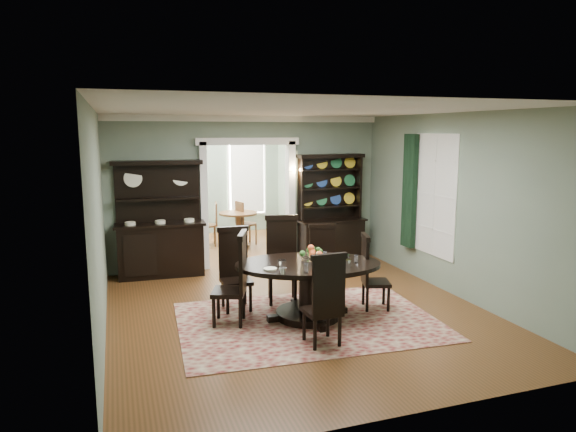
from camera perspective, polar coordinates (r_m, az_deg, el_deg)
name	(u,v)px	position (r m, az deg, el deg)	size (l,w,h in m)	color
room	(298,209)	(7.52, 1.11, 0.81)	(5.51, 6.01, 3.01)	brown
parlor	(223,180)	(12.79, -7.29, 4.04)	(3.51, 3.50, 3.01)	brown
doorway_trim	(248,186)	(10.32, -4.48, 3.37)	(2.08, 0.25, 2.57)	white
right_window	(422,193)	(9.51, 14.69, 2.47)	(0.15, 1.47, 2.12)	white
wall_sconce	(295,172)	(10.43, 0.79, 4.96)	(0.27, 0.21, 0.21)	gold
rug	(308,321)	(7.53, 2.23, -11.59)	(3.65, 2.55, 0.01)	maroon
dining_table	(308,280)	(7.48, 2.24, -7.08)	(2.36, 2.35, 0.83)	black
centerpiece	(311,258)	(7.39, 2.60, -4.72)	(1.43, 0.92, 0.23)	white
chair_far_left	(235,266)	(7.93, -5.96, -5.53)	(0.49, 0.45, 1.26)	black
chair_far_mid	(282,256)	(8.22, -0.69, -4.48)	(0.61, 0.60, 1.38)	black
chair_far_right	(323,258)	(8.53, 3.86, -4.71)	(0.54, 0.53, 1.19)	black
chair_end_left	(236,276)	(7.25, -5.76, -6.70)	(0.61, 0.62, 1.32)	black
chair_end_right	(370,270)	(7.94, 9.10, -5.96)	(0.51, 0.53, 1.16)	black
chair_near	(326,298)	(6.49, 4.20, -9.06)	(0.48, 0.45, 1.23)	black
sideboard	(160,236)	(9.92, -14.00, -2.17)	(1.67, 0.65, 2.17)	black
welsh_dresser	(331,223)	(10.76, 4.75, -0.74)	(1.45, 0.59, 2.23)	black
parlor_table	(238,224)	(12.07, -5.54, -0.93)	(0.89, 0.89, 0.83)	#543018
parlor_chair_left	(211,223)	(12.29, -8.52, -0.74)	(0.45, 0.44, 1.03)	#543018
parlor_chair_right	(244,222)	(12.29, -4.88, -0.62)	(0.48, 0.47, 1.05)	#543018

